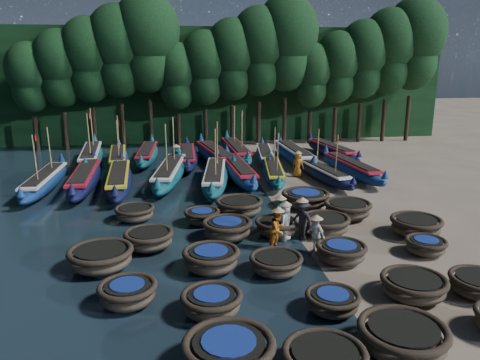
{
  "coord_description": "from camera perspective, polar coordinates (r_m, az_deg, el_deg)",
  "views": [
    {
      "loc": [
        -5.31,
        -19.76,
        7.57
      ],
      "look_at": [
        -1.76,
        3.47,
        1.3
      ],
      "focal_mm": 35.0,
      "sensor_mm": 36.0,
      "label": 1
    }
  ],
  "objects": [
    {
      "name": "ground",
      "position": [
        21.82,
        5.98,
        -5.45
      ],
      "size": [
        120.0,
        120.0,
        0.0
      ],
      "primitive_type": "plane",
      "color": "gray",
      "rests_on": "ground"
    },
    {
      "name": "foliage_wall",
      "position": [
        43.66,
        -1.73,
        11.56
      ],
      "size": [
        40.0,
        3.0,
        10.0
      ],
      "primitive_type": "cube",
      "color": "black",
      "rests_on": "ground"
    },
    {
      "name": "coracle_1",
      "position": [
        12.26,
        -1.38,
        -20.3
      ],
      "size": [
        2.85,
        2.85,
        0.85
      ],
      "rotation": [
        0.0,
        0.0,
        0.4
      ],
      "color": "#4D4030",
      "rests_on": "ground"
    },
    {
      "name": "coracle_3",
      "position": [
        13.51,
        19.21,
        -17.67
      ],
      "size": [
        2.38,
        2.38,
        0.82
      ],
      "rotation": [
        0.0,
        0.0,
        -0.06
      ],
      "color": "#4D4030",
      "rests_on": "ground"
    },
    {
      "name": "coracle_5",
      "position": [
        15.35,
        -13.53,
        -13.22
      ],
      "size": [
        2.1,
        2.1,
        0.74
      ],
      "rotation": [
        0.0,
        0.0,
        0.27
      ],
      "color": "#4D4030",
      "rests_on": "ground"
    },
    {
      "name": "coracle_6",
      "position": [
        14.48,
        -3.47,
        -14.65
      ],
      "size": [
        1.94,
        1.94,
        0.73
      ],
      "rotation": [
        0.0,
        0.0,
        -0.13
      ],
      "color": "#4D4030",
      "rests_on": "ground"
    },
    {
      "name": "coracle_7",
      "position": [
        14.87,
        11.21,
        -14.31
      ],
      "size": [
        1.69,
        1.69,
        0.65
      ],
      "rotation": [
        0.0,
        0.0,
        -0.02
      ],
      "color": "#4D4030",
      "rests_on": "ground"
    },
    {
      "name": "coracle_8",
      "position": [
        16.38,
        20.41,
        -11.99
      ],
      "size": [
        2.38,
        2.38,
        0.71
      ],
      "rotation": [
        0.0,
        0.0,
        -0.22
      ],
      "color": "#4D4030",
      "rests_on": "ground"
    },
    {
      "name": "coracle_9",
      "position": [
        17.37,
        27.13,
        -11.23
      ],
      "size": [
        1.98,
        1.98,
        0.68
      ],
      "rotation": [
        0.0,
        0.0,
        0.1
      ],
      "color": "#4D4030",
      "rests_on": "ground"
    },
    {
      "name": "coracle_10",
      "position": [
        17.95,
        -16.62,
        -9.02
      ],
      "size": [
        2.93,
        2.93,
        0.82
      ],
      "rotation": [
        0.0,
        0.0,
        -0.42
      ],
      "color": "#4D4030",
      "rests_on": "ground"
    },
    {
      "name": "coracle_11",
      "position": [
        17.13,
        -3.54,
        -9.55
      ],
      "size": [
        2.2,
        2.2,
        0.82
      ],
      "rotation": [
        0.0,
        0.0,
        -0.15
      ],
      "color": "#4D4030",
      "rests_on": "ground"
    },
    {
      "name": "coracle_12",
      "position": [
        17.0,
        4.42,
        -10.09
      ],
      "size": [
        2.15,
        2.15,
        0.68
      ],
      "rotation": [
        0.0,
        0.0,
        0.22
      ],
      "color": "#4D4030",
      "rests_on": "ground"
    },
    {
      "name": "coracle_13",
      "position": [
        18.21,
        12.22,
        -8.54
      ],
      "size": [
        2.03,
        2.03,
        0.73
      ],
      "rotation": [
        0.0,
        0.0,
        0.15
      ],
      "color": "#4D4030",
      "rests_on": "ground"
    },
    {
      "name": "coracle_14",
      "position": [
        19.86,
        21.72,
        -7.43
      ],
      "size": [
        1.71,
        1.71,
        0.64
      ],
      "rotation": [
        0.0,
        0.0,
        0.17
      ],
      "color": "#4D4030",
      "rests_on": "ground"
    },
    {
      "name": "coracle_15",
      "position": [
        19.24,
        -11.04,
        -7.06
      ],
      "size": [
        2.08,
        2.08,
        0.79
      ],
      "rotation": [
        0.0,
        0.0,
        -0.14
      ],
      "color": "#4D4030",
      "rests_on": "ground"
    },
    {
      "name": "coracle_16",
      "position": [
        19.91,
        -1.57,
        -5.92
      ],
      "size": [
        2.38,
        2.38,
        0.83
      ],
      "rotation": [
        0.0,
        0.0,
        -0.24
      ],
      "color": "#4D4030",
      "rests_on": "ground"
    },
    {
      "name": "coracle_17",
      "position": [
        20.35,
        4.48,
        -5.68
      ],
      "size": [
        2.28,
        2.28,
        0.73
      ],
      "rotation": [
        0.0,
        0.0,
        -0.41
      ],
      "color": "#4D4030",
      "rests_on": "ground"
    },
    {
      "name": "coracle_18",
      "position": [
        20.81,
        10.3,
        -5.29
      ],
      "size": [
        2.67,
        2.67,
        0.8
      ],
      "rotation": [
        0.0,
        0.0,
        -0.39
      ],
      "color": "#4D4030",
      "rests_on": "ground"
    },
    {
      "name": "coracle_19",
      "position": [
        21.65,
        20.66,
        -5.21
      ],
      "size": [
        2.71,
        2.71,
        0.82
      ],
      "rotation": [
        0.0,
        0.0,
        0.42
      ],
      "color": "#4D4030",
      "rests_on": "ground"
    },
    {
      "name": "coracle_20",
      "position": [
        22.66,
        -12.72,
        -3.9
      ],
      "size": [
        2.19,
        2.19,
        0.69
      ],
      "rotation": [
        0.0,
        0.0,
        0.32
      ],
      "color": "#4D4030",
      "rests_on": "ground"
    },
    {
      "name": "coracle_21",
      "position": [
        21.74,
        -4.67,
        -4.39
      ],
      "size": [
        1.9,
        1.9,
        0.67
      ],
      "rotation": [
        0.0,
        0.0,
        -0.29
      ],
      "color": "#4D4030",
      "rests_on": "ground"
    },
    {
      "name": "coracle_22",
      "position": [
        22.76,
        -0.11,
        -3.23
      ],
      "size": [
        2.82,
        2.82,
        0.83
      ],
      "rotation": [
        0.0,
        0.0,
        0.4
      ],
      "color": "#4D4030",
      "rests_on": "ground"
    },
    {
      "name": "coracle_23",
      "position": [
        24.29,
        7.98,
        -2.21
      ],
      "size": [
        2.52,
        2.52,
        0.81
      ],
      "rotation": [
        0.0,
        0.0,
        -0.1
      ],
      "color": "#4D4030",
      "rests_on": "ground"
    },
    {
      "name": "coracle_24",
      "position": [
        23.0,
        12.99,
        -3.45
      ],
      "size": [
        2.47,
        2.47,
        0.82
      ],
      "rotation": [
        0.0,
        0.0,
        0.19
      ],
      "color": "#4D4030",
      "rests_on": "ground"
    },
    {
      "name": "long_boat_0",
      "position": [
        29.18,
        -22.7,
        -0.14
      ],
      "size": [
        1.81,
        8.3,
        3.53
      ],
      "rotation": [
        0.0,
        0.0,
        -0.04
      ],
      "color": "navy",
      "rests_on": "ground"
    },
    {
      "name": "long_boat_1",
      "position": [
        28.87,
        -18.4,
        0.18
      ],
      "size": [
        1.73,
        8.9,
        1.57
      ],
      "rotation": [
        0.0,
        0.0,
        0.02
      ],
      "color": "#0F1538",
      "rests_on": "ground"
    },
    {
      "name": "long_boat_2",
      "position": [
        28.09,
        -14.54,
        0.04
      ],
      "size": [
        1.94,
        8.67,
        1.53
      ],
      "rotation": [
        0.0,
        0.0,
        0.05
      ],
      "color": "#0F1538",
      "rests_on": "ground"
    },
    {
      "name": "long_boat_3",
      "position": [
        28.96,
        -8.56,
        0.87
      ],
      "size": [
        2.93,
        9.0,
        3.87
      ],
      "rotation": [
        0.0,
        0.0,
        -0.15
      ],
      "color": "#0E4C4F",
      "rests_on": "ground"
    },
    {
      "name": "long_boat_4",
      "position": [
        27.86,
        -3.07,
        0.41
      ],
      "size": [
        2.73,
        8.67,
        3.72
      ],
      "rotation": [
        0.0,
        0.0,
        -0.14
      ],
      "color": "#0E4C4F",
      "rests_on": "ground"
    },
    {
      "name": "long_boat_5",
      "position": [
        29.3,
        -0.2,
        1.14
      ],
      "size": [
        1.97,
        8.67,
        1.53
      ],
      "rotation": [
        0.0,
        0.0,
        0.05
      ],
      "color": "navy",
      "rests_on": "ground"
    },
    {
      "name": "long_boat_6",
      "position": [
        29.36,
        4.15,
        0.97
      ],
      "size": [
        2.37,
        7.42,
        3.18
      ],
      "rotation": [
        0.0,
        0.0,
        -0.15
      ],
      "color": "#0E4C4F",
      "rests_on": "ground"
    },
    {
      "name": "long_boat_7",
      "position": [
        29.45,
        10.13,
        0.8
      ],
      "size": [
        2.38,
        7.28,
        3.13
      ],
      "rotation": [
        0.0,
        0.0,
        0.16
      ],
      "color": "#0F1538",
      "rests_on": "ground"
    },
    {
      "name": "long_boat_8",
      "position": [
        30.96,
        13.42,
        1.43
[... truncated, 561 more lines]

